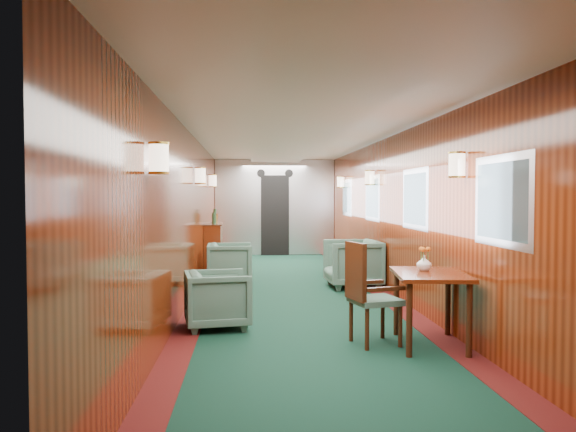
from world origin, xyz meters
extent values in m
plane|color=#0D3122|center=(0.00, 0.00, 0.00)|extent=(12.00, 12.00, 0.00)
cube|color=white|center=(0.00, 0.00, 2.35)|extent=(3.00, 12.00, 0.10)
cube|color=white|center=(0.00, 0.00, 2.36)|extent=(1.20, 12.00, 0.06)
cube|color=maroon|center=(0.00, 6.00, 1.20)|extent=(3.00, 0.10, 2.40)
cube|color=maroon|center=(0.00, -6.00, 1.20)|extent=(3.00, 0.10, 2.40)
cube|color=maroon|center=(-1.50, 0.00, 1.20)|extent=(0.10, 12.00, 2.40)
cube|color=maroon|center=(1.50, 0.00, 1.20)|extent=(0.10, 12.00, 2.40)
cube|color=#460F0E|center=(-1.35, 0.00, 0.00)|extent=(0.30, 12.00, 0.01)
cube|color=#460F0E|center=(1.35, 0.00, 0.00)|extent=(0.30, 12.00, 0.01)
cube|color=silver|center=(0.00, 5.92, 1.20)|extent=(2.98, 0.12, 2.38)
cube|color=black|center=(0.00, 5.84, 1.00)|extent=(0.70, 0.06, 2.00)
cylinder|color=black|center=(-0.35, 5.85, 2.05)|extent=(0.20, 0.04, 0.20)
cylinder|color=black|center=(0.35, 5.85, 2.05)|extent=(0.20, 0.04, 0.20)
cube|color=silver|center=(1.49, -3.50, 1.45)|extent=(0.02, 1.10, 0.80)
cube|color=#435C64|center=(1.48, -3.50, 1.45)|extent=(0.01, 0.96, 0.66)
cube|color=silver|center=(1.49, -1.00, 1.45)|extent=(0.02, 1.10, 0.80)
cube|color=#435C64|center=(1.48, -1.00, 1.45)|extent=(0.01, 0.96, 0.66)
cube|color=silver|center=(1.49, 1.50, 1.45)|extent=(0.02, 1.10, 0.80)
cube|color=#435C64|center=(1.48, 1.50, 1.45)|extent=(0.01, 0.96, 0.66)
cube|color=silver|center=(1.49, 4.00, 1.45)|extent=(0.02, 1.10, 0.80)
cube|color=#435C64|center=(1.48, 4.00, 1.45)|extent=(0.01, 0.96, 0.66)
cylinder|color=#FFE6C6|center=(-1.40, -3.50, 1.80)|extent=(0.16, 0.16, 0.24)
cylinder|color=gold|center=(-1.40, -3.50, 1.68)|extent=(0.17, 0.17, 0.02)
cylinder|color=#FFE6C6|center=(1.40, -2.70, 1.80)|extent=(0.16, 0.16, 0.24)
cylinder|color=gold|center=(1.40, -2.70, 1.68)|extent=(0.17, 0.17, 0.02)
cylinder|color=#FFE6C6|center=(-1.40, 0.50, 1.80)|extent=(0.16, 0.16, 0.24)
cylinder|color=gold|center=(-1.40, 0.50, 1.68)|extent=(0.17, 0.17, 0.02)
cylinder|color=#FFE6C6|center=(1.40, 1.30, 1.80)|extent=(0.16, 0.16, 0.24)
cylinder|color=gold|center=(1.40, 1.30, 1.68)|extent=(0.17, 0.17, 0.02)
cylinder|color=#FFE6C6|center=(-1.40, 3.50, 1.80)|extent=(0.16, 0.16, 0.24)
cylinder|color=gold|center=(-1.40, 3.50, 1.68)|extent=(0.17, 0.17, 0.02)
cylinder|color=#FFE6C6|center=(1.40, 4.30, 1.80)|extent=(0.16, 0.16, 0.24)
cylinder|color=gold|center=(1.40, 4.30, 1.68)|extent=(0.17, 0.17, 0.02)
cube|color=maroon|center=(1.13, -2.72, 0.71)|extent=(0.80, 1.05, 0.04)
cylinder|color=#3F1E0E|center=(0.81, -3.10, 0.35)|extent=(0.06, 0.06, 0.69)
cylinder|color=#3F1E0E|center=(1.35, -3.17, 0.35)|extent=(0.06, 0.06, 0.69)
cylinder|color=#3F1E0E|center=(0.91, -2.27, 0.35)|extent=(0.06, 0.06, 0.69)
cylinder|color=#3F1E0E|center=(1.46, -2.34, 0.35)|extent=(0.06, 0.06, 0.69)
cube|color=#1C4239|center=(0.60, -2.63, 0.44)|extent=(0.54, 0.54, 0.06)
cube|color=#3F1E0E|center=(0.39, -2.68, 0.75)|extent=(0.15, 0.40, 0.57)
cube|color=#1C4239|center=(0.41, -2.68, 0.69)|extent=(0.10, 0.30, 0.34)
cube|color=#3F1E0E|center=(0.66, -2.84, 0.59)|extent=(0.40, 0.15, 0.04)
cube|color=#3F1E0E|center=(0.55, -2.42, 0.59)|extent=(0.40, 0.15, 0.04)
cylinder|color=#3F1E0E|center=(0.47, -2.85, 0.21)|extent=(0.04, 0.04, 0.41)
cylinder|color=#3F1E0E|center=(0.82, -2.76, 0.21)|extent=(0.04, 0.04, 0.41)
cylinder|color=#3F1E0E|center=(0.38, -2.50, 0.21)|extent=(0.04, 0.04, 0.41)
cylinder|color=#3F1E0E|center=(0.73, -2.41, 0.21)|extent=(0.04, 0.04, 0.41)
cube|color=maroon|center=(-1.34, 2.79, 0.47)|extent=(0.31, 1.05, 0.94)
cube|color=#3F1E0E|center=(-1.33, 2.79, 0.94)|extent=(0.33, 1.07, 0.02)
cylinder|color=#214227|center=(-1.32, 2.53, 1.06)|extent=(0.07, 0.07, 0.22)
cylinder|color=#214227|center=(-1.32, 2.90, 1.09)|extent=(0.06, 0.06, 0.28)
cylinder|color=gold|center=(-1.32, 3.11, 1.04)|extent=(0.08, 0.08, 0.18)
imported|color=white|center=(1.11, -2.59, 0.81)|extent=(0.16, 0.16, 0.16)
imported|color=#1C4239|center=(-1.02, -1.82, 0.32)|extent=(0.82, 0.80, 0.65)
imported|color=#1C4239|center=(-0.98, 1.41, 0.34)|extent=(0.78, 0.76, 0.69)
imported|color=#1C4239|center=(1.02, 0.84, 0.39)|extent=(0.90, 0.88, 0.78)
imported|color=#1C4239|center=(1.11, 2.29, 0.33)|extent=(0.81, 0.79, 0.67)
camera|label=1|loc=(-0.67, -8.15, 1.50)|focal=35.00mm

